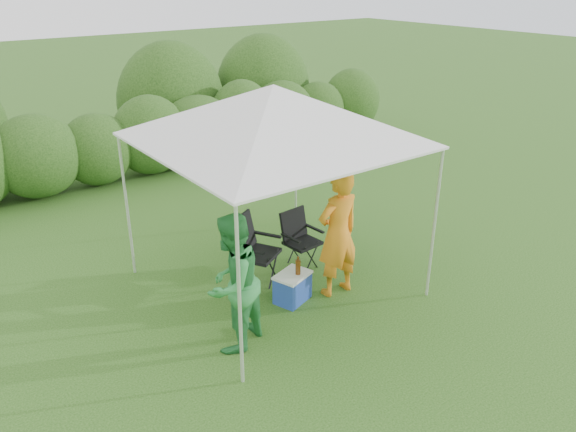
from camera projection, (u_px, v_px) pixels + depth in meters
ground at (297, 298)px, 7.69m from camera, size 70.00×70.00×0.00m
hedge at (126, 141)px, 11.79m from camera, size 14.43×1.53×1.80m
canopy at (274, 114)px, 7.06m from camera, size 3.10×3.10×2.83m
chair_right at (299, 235)px, 8.41m from camera, size 0.57×0.52×0.85m
chair_left at (252, 245)px, 7.92m from camera, size 0.76×0.75×0.98m
man at (338, 234)px, 7.49m from camera, size 0.66×0.44×1.79m
woman at (232, 283)px, 6.40m from camera, size 1.02×0.93×1.69m
cooler at (292, 287)px, 7.55m from camera, size 0.57×0.49×0.41m
bottle at (298, 265)px, 7.42m from camera, size 0.07×0.07×0.26m
lawn_toy at (296, 169)px, 12.31m from camera, size 0.53×0.44×0.26m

